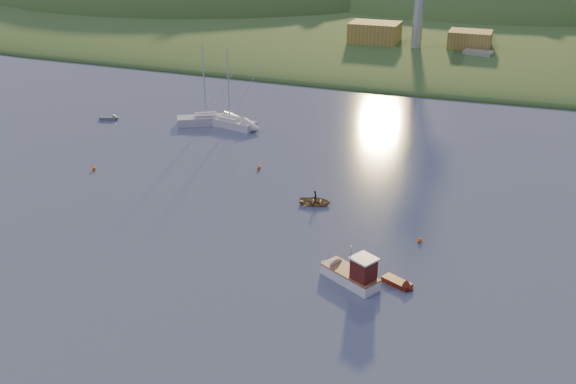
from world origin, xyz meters
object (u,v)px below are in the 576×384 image
(grey_dinghy, at_px, (112,118))
(sailboat_far, at_px, (230,122))
(fishing_boat, at_px, (347,271))
(sailboat_near, at_px, (206,119))
(canoe, at_px, (315,201))
(red_tender, at_px, (403,285))

(grey_dinghy, bearing_deg, sailboat_far, -5.89)
(fishing_boat, xyz_separation_m, grey_dinghy, (-48.02, 33.75, -0.70))
(fishing_boat, xyz_separation_m, sailboat_near, (-32.82, 37.01, -0.16))
(sailboat_near, xyz_separation_m, canoe, (25.16, -22.46, -0.41))
(sailboat_far, height_order, canoe, sailboat_far)
(sailboat_near, bearing_deg, red_tender, -73.47)
(sailboat_far, bearing_deg, canoe, -33.75)
(sailboat_far, relative_size, red_tender, 3.54)
(fishing_boat, height_order, red_tender, fishing_boat)
(sailboat_far, bearing_deg, red_tender, -34.10)
(sailboat_far, height_order, grey_dinghy, sailboat_far)
(red_tender, bearing_deg, sailboat_far, 158.90)
(fishing_boat, distance_m, sailboat_near, 49.46)
(canoe, distance_m, red_tender, 18.96)
(fishing_boat, relative_size, red_tender, 2.01)
(fishing_boat, relative_size, canoe, 1.87)
(canoe, relative_size, grey_dinghy, 1.10)
(sailboat_near, height_order, grey_dinghy, sailboat_near)
(sailboat_far, distance_m, red_tender, 49.77)
(sailboat_far, xyz_separation_m, red_tender, (33.85, -36.48, -0.54))
(sailboat_far, relative_size, grey_dinghy, 3.61)
(sailboat_far, xyz_separation_m, grey_dinghy, (-19.28, -3.25, -0.53))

